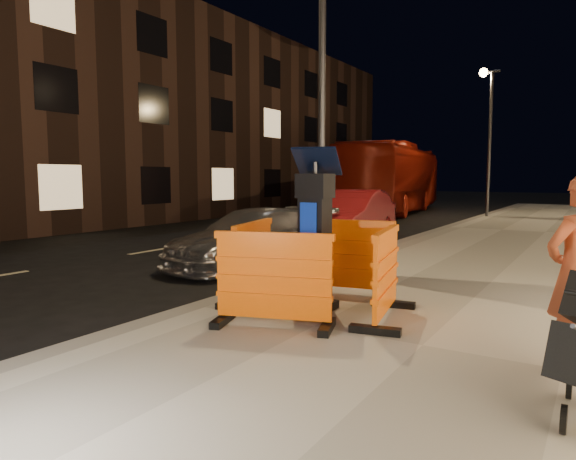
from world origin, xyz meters
The scene contains 13 objects.
ground_plane centered at (0.00, 0.00, 0.00)m, with size 120.00×120.00×0.00m, color black.
sidewalk centered at (3.00, 0.00, 0.07)m, with size 6.00×60.00×0.15m, color gray.
kerb centered at (0.00, 0.00, 0.07)m, with size 0.30×60.00×0.15m, color slate.
parking_kiosk centered at (1.39, 0.69, 1.11)m, with size 0.61×0.61×1.92m, color black.
barrier_front centered at (1.39, -0.26, 0.68)m, with size 1.37×0.56×1.07m, color #FB6206.
barrier_back centered at (1.39, 1.64, 0.68)m, with size 1.37×0.56×1.07m, color #FB6206.
barrier_kerbside centered at (0.44, 0.69, 0.68)m, with size 1.37×0.56×1.07m, color #FB6206.
barrier_bldgside centered at (2.34, 0.69, 0.68)m, with size 1.37×0.56×1.07m, color #FB6206.
car_silver centered at (-1.56, 3.48, 0.00)m, with size 1.65×4.05×1.18m, color silver.
car_red centered at (-1.17, 7.04, 0.00)m, with size 1.58×4.52×1.49m, color maroon.
bus_doubledecker centered at (-4.76, 19.89, 0.00)m, with size 2.88×12.31×3.43m, color maroon.
street_lamp_mid centered at (0.25, 3.00, 3.15)m, with size 0.12×0.12×6.00m, color #3F3F44.
street_lamp_far centered at (0.25, 18.00, 3.15)m, with size 0.12×0.12×6.00m, color #3F3F44.
Camera 1 is at (4.47, -4.95, 1.83)m, focal length 32.00 mm.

